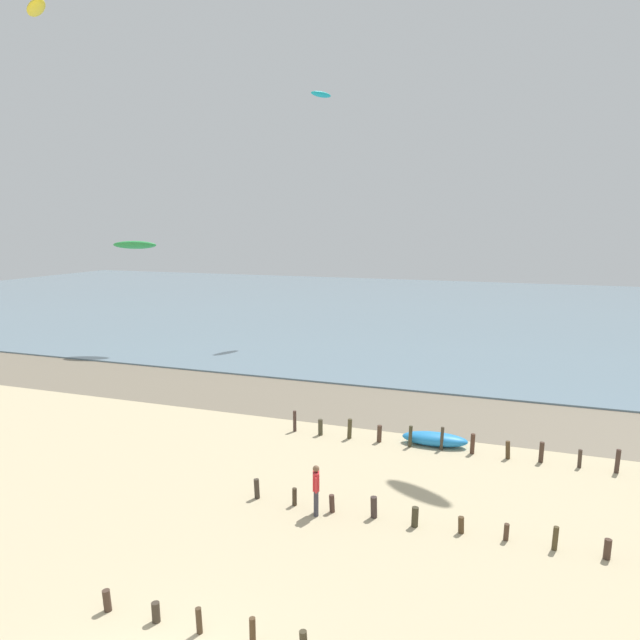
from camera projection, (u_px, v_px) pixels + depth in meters
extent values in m
cube|color=#7A6D59|center=(393.00, 409.00, 31.21)|extent=(120.00, 7.09, 0.01)
cube|color=slate|center=(472.00, 310.00, 66.95)|extent=(160.00, 70.00, 0.10)
cylinder|color=#473429|center=(107.00, 600.00, 14.80)|extent=(0.21, 0.21, 0.57)
cylinder|color=#3D3328|center=(156.00, 612.00, 14.40)|extent=(0.22, 0.21, 0.50)
cylinder|color=#483725|center=(199.00, 621.00, 13.97)|extent=(0.16, 0.16, 0.65)
cylinder|color=#4D3824|center=(253.00, 632.00, 13.54)|extent=(0.15, 0.15, 0.71)
cylinder|color=#3C342A|center=(257.00, 489.00, 20.91)|extent=(0.21, 0.19, 0.71)
cylinder|color=#3D3224|center=(295.00, 497.00, 20.39)|extent=(0.17, 0.18, 0.63)
cylinder|color=#48322A|center=(332.00, 504.00, 19.91)|extent=(0.20, 0.19, 0.61)
cylinder|color=#3D302C|center=(374.00, 507.00, 19.52)|extent=(0.23, 0.23, 0.73)
cylinder|color=#3D3725|center=(415.00, 517.00, 18.95)|extent=(0.23, 0.23, 0.65)
cylinder|color=#4D3923|center=(461.00, 525.00, 18.56)|extent=(0.20, 0.19, 0.54)
cylinder|color=#4B3628|center=(506.00, 532.00, 18.12)|extent=(0.18, 0.18, 0.55)
cylinder|color=#493D25|center=(555.00, 538.00, 17.58)|extent=(0.19, 0.16, 0.73)
cylinder|color=#463227|center=(607.00, 549.00, 17.11)|extent=(0.22, 0.22, 0.60)
cylinder|color=#44312B|center=(295.00, 421.00, 27.71)|extent=(0.17, 0.18, 0.99)
cylinder|color=#423D2B|center=(320.00, 427.00, 27.23)|extent=(0.21, 0.23, 0.75)
cylinder|color=#443C26|center=(350.00, 429.00, 26.77)|extent=(0.24, 0.23, 0.93)
cylinder|color=#493428|center=(379.00, 434.00, 26.35)|extent=(0.23, 0.23, 0.77)
cylinder|color=#3D3A27|center=(410.00, 436.00, 25.75)|extent=(0.18, 0.20, 0.95)
cylinder|color=#40382A|center=(442.00, 438.00, 25.41)|extent=(0.18, 0.17, 1.01)
cylinder|color=#4A3226|center=(473.00, 444.00, 24.99)|extent=(0.20, 0.20, 0.87)
cylinder|color=#4B3822|center=(508.00, 450.00, 24.46)|extent=(0.21, 0.19, 0.76)
cylinder|color=#453227|center=(541.00, 452.00, 24.08)|extent=(0.21, 0.20, 0.86)
cylinder|color=#41332A|center=(580.00, 459.00, 23.56)|extent=(0.16, 0.16, 0.74)
cylinder|color=#44322A|center=(618.00, 461.00, 23.04)|extent=(0.21, 0.19, 0.95)
cylinder|color=#383842|center=(316.00, 503.00, 19.61)|extent=(0.16, 0.16, 0.88)
cylinder|color=#383842|center=(316.00, 500.00, 19.83)|extent=(0.16, 0.16, 0.88)
cube|color=red|center=(316.00, 481.00, 19.60)|extent=(0.33, 0.41, 0.60)
sphere|color=brown|center=(316.00, 469.00, 19.54)|extent=(0.22, 0.22, 0.22)
cylinder|color=red|center=(316.00, 485.00, 19.37)|extent=(0.09, 0.09, 0.52)
cylinder|color=red|center=(316.00, 479.00, 19.85)|extent=(0.09, 0.09, 0.52)
ellipsoid|color=#2384D1|center=(435.00, 439.00, 25.97)|extent=(2.88, 1.13, 0.57)
ellipsoid|color=#19B2B7|center=(321.00, 94.00, 50.04)|extent=(1.64, 2.47, 0.51)
ellipsoid|color=green|center=(135.00, 245.00, 44.88)|extent=(3.50, 2.05, 0.86)
ellipsoid|color=yellow|center=(36.00, 8.00, 28.74)|extent=(2.54, 2.30, 0.56)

